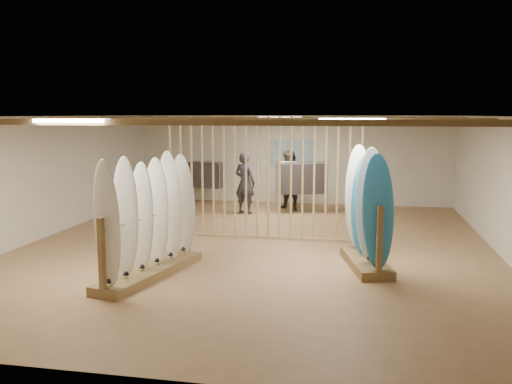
% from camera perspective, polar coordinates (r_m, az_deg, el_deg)
% --- Properties ---
extents(floor, '(12.00, 12.00, 0.00)m').
position_cam_1_polar(floor, '(11.77, 0.00, -5.79)').
color(floor, '#A1764D').
rests_on(floor, ground).
extents(ceiling, '(12.00, 12.00, 0.00)m').
position_cam_1_polar(ceiling, '(11.42, 0.00, 7.97)').
color(ceiling, gray).
rests_on(ceiling, ground).
extents(wall_back, '(12.00, 0.00, 12.00)m').
position_cam_1_polar(wall_back, '(17.41, 3.77, 3.43)').
color(wall_back, beige).
rests_on(wall_back, ground).
extents(wall_front, '(12.00, 0.00, 12.00)m').
position_cam_1_polar(wall_front, '(5.83, -11.38, -6.35)').
color(wall_front, beige).
rests_on(wall_front, ground).
extents(wall_left, '(0.00, 12.00, 12.00)m').
position_cam_1_polar(wall_left, '(13.39, -21.51, 1.43)').
color(wall_left, beige).
rests_on(wall_left, ground).
extents(wall_right, '(0.00, 12.00, 12.00)m').
position_cam_1_polar(wall_right, '(11.65, 24.91, 0.30)').
color(wall_right, beige).
rests_on(wall_right, ground).
extents(ceiling_slats, '(9.50, 6.12, 0.10)m').
position_cam_1_polar(ceiling_slats, '(11.42, 0.00, 7.57)').
color(ceiling_slats, olive).
rests_on(ceiling_slats, ground).
extents(light_panels, '(1.20, 0.35, 0.06)m').
position_cam_1_polar(light_panels, '(11.42, 0.00, 7.67)').
color(light_panels, white).
rests_on(light_panels, ground).
extents(bamboo_partition, '(4.45, 0.05, 2.78)m').
position_cam_1_polar(bamboo_partition, '(12.29, 0.71, 1.45)').
color(bamboo_partition, tan).
rests_on(bamboo_partition, ground).
extents(poster, '(1.40, 0.03, 0.90)m').
position_cam_1_polar(poster, '(17.37, 3.77, 4.08)').
color(poster, teal).
rests_on(poster, ground).
extents(rack_left, '(1.15, 2.72, 2.14)m').
position_cam_1_polar(rack_left, '(9.69, -11.14, -4.56)').
color(rack_left, olive).
rests_on(rack_left, floor).
extents(rack_right, '(1.02, 1.97, 2.19)m').
position_cam_1_polar(rack_right, '(10.30, 11.59, -3.77)').
color(rack_right, olive).
rests_on(rack_right, floor).
extents(clothing_rack_a, '(1.27, 0.57, 1.39)m').
position_cam_1_polar(clothing_rack_a, '(17.43, -5.48, 1.77)').
color(clothing_rack_a, silver).
rests_on(clothing_rack_a, floor).
extents(clothing_rack_b, '(1.38, 0.72, 1.54)m').
position_cam_1_polar(clothing_rack_b, '(15.67, 4.84, 1.41)').
color(clothing_rack_b, silver).
rests_on(clothing_rack_b, floor).
extents(shopper_a, '(0.87, 0.74, 2.02)m').
position_cam_1_polar(shopper_a, '(15.52, -1.18, 1.41)').
color(shopper_a, '#2B2A33').
rests_on(shopper_a, floor).
extents(shopper_b, '(1.20, 1.11, 2.01)m').
position_cam_1_polar(shopper_b, '(16.08, 3.61, 1.62)').
color(shopper_b, '#38322B').
rests_on(shopper_b, floor).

